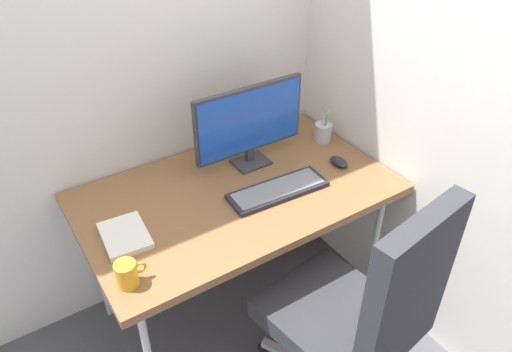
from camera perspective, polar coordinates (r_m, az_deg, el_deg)
ground_plane at (r=2.59m, az=-1.92°, el=-14.78°), size 8.00×8.00×0.00m
wall_back at (r=2.12m, az=-9.02°, el=18.86°), size 2.78×0.04×2.80m
wall_side_right at (r=2.05m, az=18.16°, el=16.97°), size 0.04×2.24×2.80m
desk at (r=2.11m, az=-2.29°, el=-2.51°), size 1.32×0.79×0.74m
office_chair at (r=1.86m, az=12.24°, el=-15.41°), size 0.65×0.65×1.11m
monitor at (r=2.14m, az=-0.76°, el=6.32°), size 0.54×0.13×0.38m
keyboard at (r=2.06m, az=2.58°, el=-1.64°), size 0.44×0.17×0.02m
mouse at (r=2.26m, az=9.70°, el=1.66°), size 0.06×0.10×0.03m
pen_holder at (r=2.41m, az=7.86°, el=5.11°), size 0.08×0.08×0.17m
notebook at (r=1.90m, az=-15.12°, el=-6.75°), size 0.18×0.23×0.02m
coffee_mug at (r=1.71m, az=-14.88°, el=-11.06°), size 0.11×0.07×0.09m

